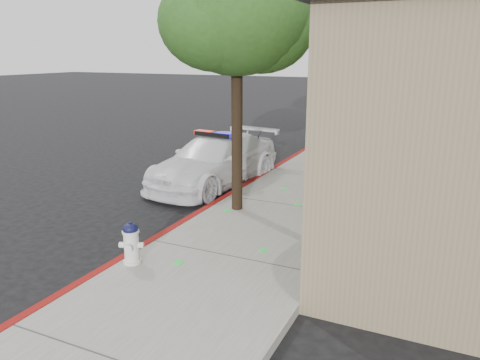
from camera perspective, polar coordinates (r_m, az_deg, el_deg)
The scene contains 8 objects.
ground at distance 8.80m, azimuth -11.02°, elevation -8.00°, with size 120.00×120.00×0.00m, color black.
sidewalk at distance 10.57m, azimuth 5.77°, elevation -3.36°, with size 3.20×60.00×0.15m, color gray.
red_curb at distance 11.14m, azimuth -1.71°, elevation -2.27°, with size 0.14×60.00×0.16m, color maroon.
police_car at distance 12.48m, azimuth -3.09°, elevation 2.39°, with size 2.33×4.69×1.43m.
fire_hydrant at distance 7.75m, azimuth -13.08°, elevation -7.42°, with size 0.40×0.35×0.70m.
street_tree_near at distance 9.70m, azimuth -0.34°, elevation 18.98°, with size 2.86×2.94×5.25m.
street_tree_mid at distance 15.28m, azimuth 10.52°, elevation 20.72°, with size 3.37×3.42×6.37m.
street_tree_far at distance 20.42m, azimuth 15.78°, elevation 16.84°, with size 2.92×2.91×5.38m.
Camera 1 is at (4.89, -6.46, 3.43)m, focal length 35.13 mm.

